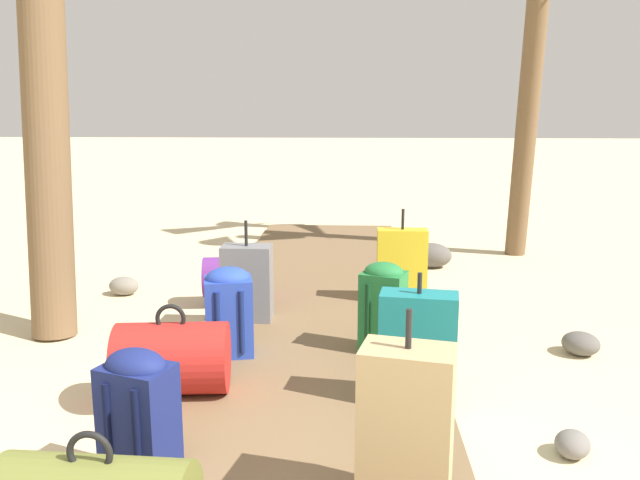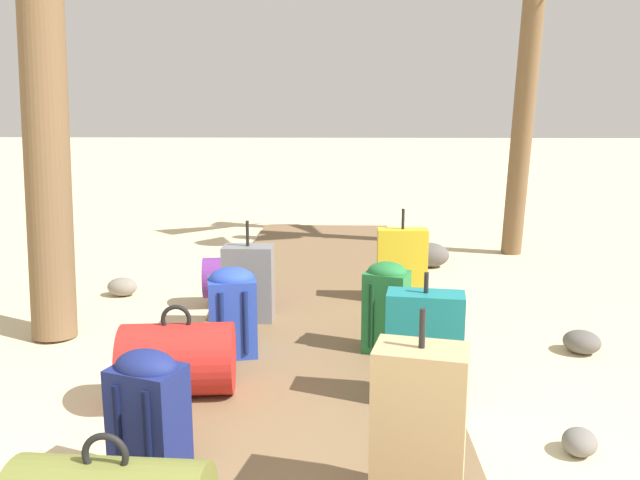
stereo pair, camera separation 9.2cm
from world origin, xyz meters
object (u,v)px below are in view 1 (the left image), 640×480
at_px(suitcase_tan, 406,429).
at_px(backpack_green, 383,305).
at_px(backpack_blue, 229,309).
at_px(suitcase_grey, 247,283).
at_px(suitcase_yellow, 402,265).
at_px(duffel_bag_purple, 236,277).
at_px(backpack_navy, 138,407).
at_px(suitcase_teal, 418,349).
at_px(duffel_bag_red, 172,358).

relative_size(suitcase_tan, backpack_green, 1.39).
distance_m(backpack_blue, suitcase_grey, 0.70).
height_order(suitcase_yellow, duffel_bag_purple, suitcase_yellow).
bearing_deg(suitcase_grey, duffel_bag_purple, 107.71).
bearing_deg(backpack_navy, suitcase_grey, 85.80).
relative_size(backpack_navy, suitcase_yellow, 0.73).
relative_size(suitcase_teal, backpack_blue, 1.26).
bearing_deg(duffel_bag_purple, backpack_navy, -89.20).
bearing_deg(suitcase_teal, backpack_blue, 149.61).
xyz_separation_m(backpack_blue, duffel_bag_red, (-0.21, -0.58, -0.10)).
bearing_deg(suitcase_teal, suitcase_grey, 129.42).
bearing_deg(suitcase_grey, duffel_bag_red, -99.56).
bearing_deg(suitcase_teal, suitcase_yellow, 88.24).
xyz_separation_m(backpack_blue, backpack_green, (0.97, 0.10, 0.01)).
xyz_separation_m(suitcase_tan, duffel_bag_red, (-1.19, 1.00, -0.13)).
bearing_deg(duffel_bag_purple, duffel_bag_red, -90.85).
relative_size(duffel_bag_red, backpack_green, 1.09).
height_order(duffel_bag_purple, suitcase_grey, suitcase_grey).
distance_m(suitcase_tan, backpack_navy, 1.15).
xyz_separation_m(suitcase_yellow, suitcase_grey, (-1.17, -0.52, -0.02)).
bearing_deg(duffel_bag_red, suitcase_yellow, 52.34).
bearing_deg(backpack_navy, duffel_bag_purple, 90.80).
height_order(suitcase_teal, suitcase_yellow, suitcase_yellow).
relative_size(suitcase_tan, duffel_bag_red, 1.27).
distance_m(suitcase_yellow, duffel_bag_red, 2.27).
bearing_deg(backpack_blue, suitcase_yellow, 45.95).
relative_size(suitcase_teal, duffel_bag_purple, 1.25).
xyz_separation_m(suitcase_teal, suitcase_yellow, (0.06, 1.87, -0.01)).
distance_m(backpack_blue, duffel_bag_red, 0.62).
relative_size(backpack_navy, backpack_green, 0.93).
xyz_separation_m(backpack_blue, duffel_bag_purple, (-0.18, 1.28, -0.13)).
height_order(duffel_bag_red, backpack_green, backpack_green).
bearing_deg(backpack_navy, backpack_green, 52.43).
height_order(suitcase_teal, backpack_blue, suitcase_teal).
distance_m(suitcase_tan, backpack_blue, 1.86).
bearing_deg(backpack_navy, duffel_bag_red, 94.72).
xyz_separation_m(backpack_navy, backpack_green, (1.12, 1.45, 0.02)).
distance_m(suitcase_teal, backpack_blue, 1.30).
distance_m(backpack_navy, suitcase_grey, 2.06).
bearing_deg(suitcase_yellow, suitcase_teal, -91.76).
height_order(suitcase_yellow, suitcase_grey, suitcase_yellow).
xyz_separation_m(backpack_navy, backpack_blue, (0.14, 1.36, 0.01)).
height_order(suitcase_tan, suitcase_yellow, suitcase_tan).
bearing_deg(suitcase_grey, backpack_blue, -90.56).
height_order(suitcase_tan, backpack_blue, suitcase_tan).
bearing_deg(duffel_bag_purple, suitcase_teal, -56.17).
distance_m(backpack_blue, backpack_green, 0.98).
xyz_separation_m(suitcase_teal, duffel_bag_purple, (-1.30, 1.94, -0.14)).
bearing_deg(backpack_blue, backpack_navy, -96.05).
bearing_deg(suitcase_teal, duffel_bag_purple, 123.83).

